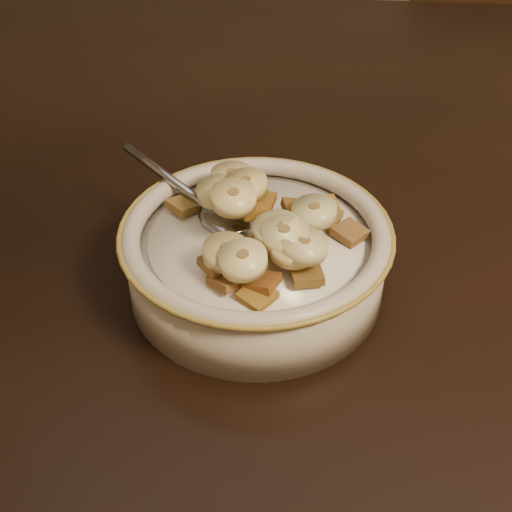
{
  "coord_description": "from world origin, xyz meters",
  "views": [
    {
      "loc": [
        -0.22,
        -0.54,
        1.1
      ],
      "look_at": [
        -0.25,
        -0.15,
        0.78
      ],
      "focal_mm": 50.0,
      "sensor_mm": 36.0,
      "label": 1
    }
  ],
  "objects": [
    {
      "name": "banana_slice_6",
      "position": [
        -0.22,
        -0.19,
        0.82
      ],
      "size": [
        0.04,
        0.04,
        0.01
      ],
      "primitive_type": "cylinder",
      "rotation": [
        -0.02,
        -0.09,
        2.42
      ],
      "color": "beige",
      "rests_on": "milk"
    },
    {
      "name": "cereal_square_16",
      "position": [
        -0.26,
        -0.19,
        0.81
      ],
      "size": [
        0.03,
        0.03,
        0.01
      ],
      "primitive_type": "cube",
      "rotation": [
        -0.0,
        -0.09,
        0.82
      ],
      "color": "#9B6037",
      "rests_on": "milk"
    },
    {
      "name": "cereal_square_20",
      "position": [
        -0.22,
        -0.17,
        0.81
      ],
      "size": [
        0.03,
        0.03,
        0.01
      ],
      "primitive_type": "cube",
      "rotation": [
        -0.05,
        0.17,
        2.13
      ],
      "color": "olive",
      "rests_on": "milk"
    },
    {
      "name": "cereal_square_10",
      "position": [
        -0.25,
        -0.13,
        0.81
      ],
      "size": [
        0.02,
        0.02,
        0.01
      ],
      "primitive_type": "cube",
      "rotation": [
        -0.07,
        -0.04,
        2.95
      ],
      "color": "brown",
      "rests_on": "milk"
    },
    {
      "name": "banana_slice_0",
      "position": [
        -0.22,
        -0.18,
        0.82
      ],
      "size": [
        0.04,
        0.04,
        0.02
      ],
      "primitive_type": "cylinder",
      "rotation": [
        -0.07,
        -0.13,
        1.85
      ],
      "color": "#FFF190",
      "rests_on": "milk"
    },
    {
      "name": "cereal_square_22",
      "position": [
        -0.27,
        -0.1,
        0.8
      ],
      "size": [
        0.03,
        0.03,
        0.01
      ],
      "primitive_type": "cube",
      "rotation": [
        -0.25,
        0.02,
        0.67
      ],
      "color": "brown",
      "rests_on": "milk"
    },
    {
      "name": "cereal_square_9",
      "position": [
        -0.22,
        -0.18,
        0.8
      ],
      "size": [
        0.02,
        0.02,
        0.01
      ],
      "primitive_type": "cube",
      "rotation": [
        0.12,
        -0.1,
        1.51
      ],
      "color": "#8E5C22",
      "rests_on": "milk"
    },
    {
      "name": "cereal_square_21",
      "position": [
        -0.26,
        -0.19,
        0.81
      ],
      "size": [
        0.02,
        0.02,
        0.01
      ],
      "primitive_type": "cube",
      "rotation": [
        -0.15,
        -0.16,
        1.48
      ],
      "color": "brown",
      "rests_on": "milk"
    },
    {
      "name": "cereal_square_6",
      "position": [
        -0.19,
        -0.15,
        0.8
      ],
      "size": [
        0.03,
        0.03,
        0.01
      ],
      "primitive_type": "cube",
      "rotation": [
        0.01,
        -0.09,
        2.41
      ],
      "color": "brown",
      "rests_on": "milk"
    },
    {
      "name": "banana_slice_4",
      "position": [
        -0.21,
        -0.15,
        0.82
      ],
      "size": [
        0.03,
        0.03,
        0.01
      ],
      "primitive_type": "cylinder",
      "rotation": [
        -0.08,
        0.0,
        1.66
      ],
      "color": "#CBC184",
      "rests_on": "milk"
    },
    {
      "name": "banana_slice_11",
      "position": [
        -0.27,
        -0.11,
        0.82
      ],
      "size": [
        0.04,
        0.04,
        0.01
      ],
      "primitive_type": "cylinder",
      "rotation": [
        0.0,
        0.01,
        2.23
      ],
      "color": "#FFD98B",
      "rests_on": "milk"
    },
    {
      "name": "cereal_square_17",
      "position": [
        -0.22,
        -0.17,
        0.81
      ],
      "size": [
        0.02,
        0.02,
        0.01
      ],
      "primitive_type": "cube",
      "rotation": [
        -0.12,
        0.16,
        0.07
      ],
      "color": "brown",
      "rests_on": "milk"
    },
    {
      "name": "banana_slice_3",
      "position": [
        -0.27,
        -0.19,
        0.81
      ],
      "size": [
        0.04,
        0.04,
        0.01
      ],
      "primitive_type": "cylinder",
      "rotation": [
        0.09,
        0.06,
        0.13
      ],
      "color": "#E6CA88",
      "rests_on": "milk"
    },
    {
      "name": "banana_slice_2",
      "position": [
        -0.22,
        -0.19,
        0.82
      ],
      "size": [
        0.04,
        0.04,
        0.01
      ],
      "primitive_type": "cylinder",
      "rotation": [
        0.03,
        0.08,
        0.25
      ],
      "color": "#F0DE91",
      "rests_on": "milk"
    },
    {
      "name": "cereal_square_18",
      "position": [
        -0.24,
        -0.17,
        0.81
      ],
      "size": [
        0.03,
        0.03,
        0.01
      ],
      "primitive_type": "cube",
      "rotation": [
        -0.12,
        0.05,
        2.71
      ],
      "color": "brown",
      "rests_on": "milk"
    },
    {
      "name": "cereal_square_3",
      "position": [
        -0.23,
        -0.18,
        0.81
      ],
      "size": [
        0.03,
        0.03,
        0.01
      ],
      "primitive_type": "cube",
      "rotation": [
        -0.12,
        0.13,
        0.72
      ],
      "color": "brown",
      "rests_on": "milk"
    },
    {
      "name": "cereal_square_1",
      "position": [
        -0.28,
        -0.1,
        0.8
      ],
      "size": [
        0.02,
        0.02,
        0.01
      ],
      "primitive_type": "cube",
      "rotation": [
        0.11,
        0.17,
        1.48
      ],
      "color": "brown",
      "rests_on": "milk"
    },
    {
      "name": "cereal_square_5",
      "position": [
        -0.22,
        -0.14,
        0.81
      ],
      "size": [
        0.03,
        0.02,
        0.01
      ],
      "primitive_type": "cube",
      "rotation": [
        0.21,
        0.04,
        1.82
      ],
      "color": "brown",
      "rests_on": "milk"
    },
    {
      "name": "banana_slice_9",
      "position": [
        -0.24,
        -0.17,
        0.82
      ],
      "size": [
        0.04,
        0.04,
        0.01
      ],
      "primitive_type": "cylinder",
      "rotation": [
        -0.01,
        -0.12,
        0.52
      ],
      "color": "beige",
      "rests_on": "milk"
    },
    {
      "name": "cereal_square_7",
      "position": [
        -0.24,
        -0.21,
        0.8
      ],
      "size": [
        0.03,
        0.03,
        0.01
      ],
      "primitive_type": "cube",
      "rotation": [
        -0.1,
        -0.1,
        2.5
      ],
      "color": "brown",
      "rests_on": "milk"
    },
    {
      "name": "cereal_square_13",
      "position": [
        -0.26,
        -0.2,
        0.8
      ],
      "size": [
        0.03,
        0.03,
        0.01
      ],
      "primitive_type": "cube",
      "rotation": [
        -0.2,
        0.13,
        0.83
      ],
      "color": "brown",
      "rests_on": "milk"
    },
    {
      "name": "cereal_square_12",
      "position": [
        -0.31,
        -0.12,
        0.8
      ],
      "size": [
        0.03,
        0.03,
        0.01
      ],
      "primitive_type": "cube",
      "rotation": [
        0.0,
        0.17,
        0.85
      ],
      "color": "brown",
      "rests_on": "milk"
    },
    {
      "name": "cereal_square_19",
      "position": [
        -0.25,
        -0.15,
        0.82
      ],
      "size": [
        0.03,
        0.03,
        0.01
      ],
      "primitive_type": "cube",
      "rotation": [
        -0.07,
        0.14,
        0.59
      ],
      "color": "#94591B",
      "rests_on": "milk"
    },
    {
      "name": "cereal_square_14",
      "position": [
        -0.24,
        -0.21,
        0.8
      ],
      "size": [
        0.03,
        0.03,
        0.01
      ],
      "primitive_type": "cube",
      "rotation": [
        -0.23,
        0.12,
        1.2
      ],
      "color": "brown",
      "rests_on": "milk"
    },
    {
      "name": "milk",
      "position": [
        -0.25,
        -0.15,
        0.79
      ],
      "size": [
        0.15,
        0.15,
        0.0
      ],
      "primitive_type": "cylinder",
      "color": "white",
      "rests_on": "cereal_bowl"
    },
    {
      "name": "cereal_square_0",
      "position": [
        -0.26,
        -0.2,
        0.8
      ],
      "size": [
        0.03,
        0.03,
        0.01
      ],
      "primitive_type": "cube",
      "rotation": [
        -0.24,
        0.07,
        0.65
      ],
      "color": "brown",
      "rests_on": "milk"
    },
    {
      "name": "cereal_square_2",
      "position": [
        -0.27,
        -0.19,
        0.81
      ],
      "size": [
        0.03,
        0.03,
        0.01
      ],
      "primitive_type": "cube",
      "rotation": [
        0.11,
        0.02,
        2.25
      ],
      "color": "brown",
      "rests_on": "milk"
    },
    {
      "name": "banana_slice_8",
      "position": [
        -0.25,
        -0.2,
        0.82
      ],
      "size": [
        0.04,
        0.04,
        0.02
      ],
      "primitive_type": "cylinder",
      "rotation": [
        0.09,
        -0.12,
        0.47
      ],
      "color": "beige",
      "rests_on": "milk"
    },
    {
      "name": "spoon",
      "position": [
        -0.27,
        -0.14,
        0.8
      ],
      "size": [
        0.06,
        0.05,
        0.01
      ],
      "primitive_type": "ellipsoid",
      "rotation": [
        0.0,
        0.0,
        4.08
      ],
      "color": "gray",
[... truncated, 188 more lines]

